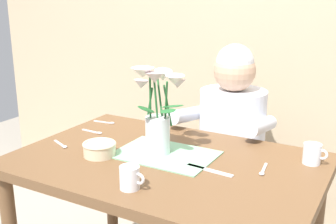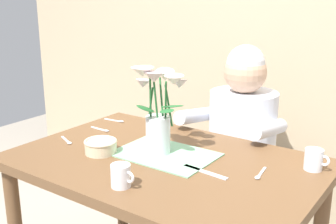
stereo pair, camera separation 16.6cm
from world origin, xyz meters
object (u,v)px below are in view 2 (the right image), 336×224
object	(u,v)px
ceramic_bowl	(101,146)
ceramic_mug	(121,176)
seated_person	(241,156)
flower_vase	(159,109)
dinner_knife	(205,172)
tea_cup	(314,160)

from	to	relation	value
ceramic_bowl	ceramic_mug	bearing A→B (deg)	-34.03
seated_person	flower_vase	xyz separation A→B (m)	(-0.10, -0.57, 0.36)
dinner_knife	ceramic_mug	xyz separation A→B (m)	(-0.17, -0.26, 0.04)
ceramic_mug	dinner_knife	bearing A→B (deg)	56.64
ceramic_bowl	dinner_knife	bearing A→B (deg)	9.82
ceramic_bowl	flower_vase	bearing A→B (deg)	35.61
seated_person	flower_vase	world-z (taller)	seated_person
seated_person	dinner_knife	bearing A→B (deg)	-77.32
seated_person	flower_vase	distance (m)	0.69
dinner_knife	tea_cup	distance (m)	0.41
ceramic_bowl	tea_cup	distance (m)	0.84
flower_vase	tea_cup	world-z (taller)	flower_vase
seated_person	dinner_knife	xyz separation A→B (m)	(0.15, -0.63, 0.18)
seated_person	tea_cup	distance (m)	0.64
seated_person	dinner_knife	distance (m)	0.68
seated_person	ceramic_mug	size ratio (longest dim) A/B	12.20
seated_person	tea_cup	size ratio (longest dim) A/B	12.20
dinner_knife	ceramic_mug	bearing A→B (deg)	-118.17
seated_person	tea_cup	bearing A→B (deg)	-39.80
flower_vase	seated_person	bearing A→B (deg)	79.89
seated_person	flower_vase	bearing A→B (deg)	-101.12
seated_person	ceramic_bowl	distance (m)	0.80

